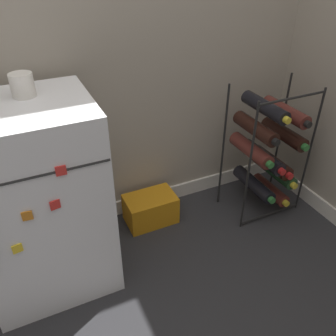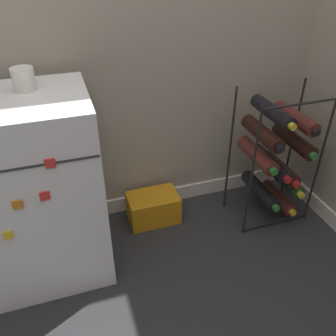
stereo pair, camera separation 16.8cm
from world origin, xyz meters
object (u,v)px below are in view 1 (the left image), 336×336
Objects in this scene: wine_rack at (268,151)px; fridge_top_cup at (22,85)px; soda_box at (151,209)px; mini_fridge at (40,202)px.

wine_rack is 8.67× the size of fridge_top_cup.
soda_box is 3.21× the size of fridge_top_cup.
fridge_top_cup reaches higher than wine_rack.
fridge_top_cup reaches higher than soda_box.
wine_rack is 0.72m from soda_box.
soda_box is 0.97m from fridge_top_cup.
mini_fridge is at bearing -164.31° from soda_box.
soda_box is (0.55, 0.16, -0.35)m from mini_fridge.
soda_box is (-0.64, 0.14, -0.29)m from wine_rack.
mini_fridge is 3.13× the size of soda_box.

